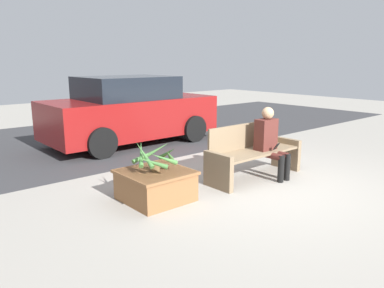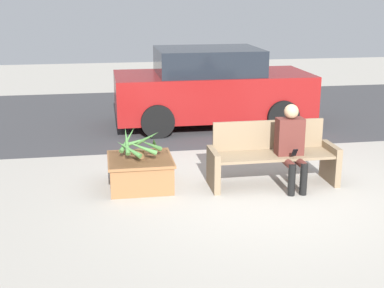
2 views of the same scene
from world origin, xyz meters
name	(u,v)px [view 1 (image 1 of 2)]	position (x,y,z in m)	size (l,w,h in m)	color
ground_plane	(264,186)	(0.00, 0.00, 0.00)	(30.00, 30.00, 0.00)	#9E998E
road_surface	(105,136)	(0.00, 5.35, 0.00)	(20.00, 6.00, 0.01)	#38383A
bench	(252,153)	(0.24, 0.47, 0.43)	(1.87, 0.59, 0.91)	#7A664C
person_seated	(270,139)	(0.46, 0.27, 0.67)	(0.39, 0.57, 1.22)	#51231E
planter_box	(156,184)	(-1.68, 0.64, 0.24)	(0.93, 0.93, 0.44)	brown
potted_plant	(155,157)	(-1.68, 0.64, 0.65)	(0.68, 0.67, 0.44)	brown
parked_car	(130,111)	(0.10, 4.21, 0.79)	(4.07, 1.98, 1.62)	maroon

